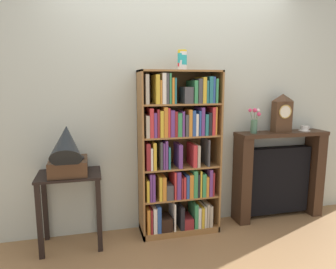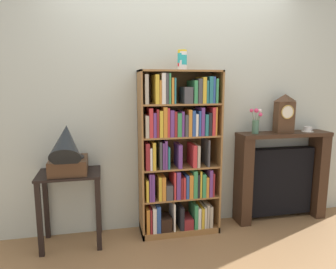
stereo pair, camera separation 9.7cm
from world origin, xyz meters
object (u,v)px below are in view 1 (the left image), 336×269
Objects in this scene: bookshelf at (178,156)px; fireplace_mantel at (278,175)px; side_table_left at (70,193)px; flower_vase at (254,122)px; cup_stack at (182,60)px; gramophone at (67,152)px; teacup_with_saucer at (305,129)px; mantel_clock at (282,113)px.

bookshelf reaches higher than fireplace_mantel.
side_table_left is 2.62× the size of flower_vase.
fireplace_mantel is at bearing 3.89° from flower_vase.
cup_stack is at bearing 0.16° from side_table_left.
gramophone is (0.00, -0.07, 0.41)m from side_table_left.
side_table_left is 2.60m from teacup_with_saucer.
flower_vase reaches higher than gramophone.
bookshelf is 0.95m from cup_stack.
teacup_with_saucer reaches higher than fireplace_mantel.
bookshelf reaches higher than teacup_with_saucer.
mantel_clock is at bearing 1.84° from bookshelf.
side_table_left is 0.68× the size of fireplace_mantel.
bookshelf is at bearing -178.16° from mantel_clock.
cup_stack is 1.28m from mantel_clock.
fireplace_mantel is 0.72m from mantel_clock.
side_table_left is 2.26m from fireplace_mantel.
fireplace_mantel is 3.85× the size of flower_vase.
mantel_clock is (1.16, 0.07, -0.54)m from cup_stack.
teacup_with_saucer is (2.55, 0.07, 0.51)m from side_table_left.
mantel_clock is (1.19, 0.04, 0.41)m from bookshelf.
flower_vase is (0.83, 0.07, -0.63)m from cup_stack.
gramophone is at bearing -176.31° from mantel_clock.
gramophone is at bearing -175.74° from fireplace_mantel.
mantel_clock is (2.24, 0.07, 0.69)m from side_table_left.
bookshelf is at bearing -178.44° from teacup_with_saucer.
flower_vase is (-0.34, -0.02, 0.63)m from fireplace_mantel.
mantel_clock is 0.35m from teacup_with_saucer.
cup_stack is 0.18× the size of fireplace_mantel.
mantel_clock is 0.34m from flower_vase.
flower_vase reaches higher than teacup_with_saucer.
teacup_with_saucer reaches higher than side_table_left.
cup_stack is 1.36m from gramophone.
fireplace_mantel is (1.18, 0.09, -1.25)m from cup_stack.
teacup_with_saucer is (2.55, 0.15, 0.09)m from gramophone.
gramophone is 2.26m from mantel_clock.
flower_vase is at bearing 179.99° from mantel_clock.
bookshelf is at bearing -177.06° from fireplace_mantel.
cup_stack reaches higher than gramophone.
side_table_left is 2.35m from mantel_clock.
bookshelf reaches higher than mantel_clock.
gramophone is 2.30m from fireplace_mantel.
mantel_clock is at bearing 1.82° from side_table_left.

